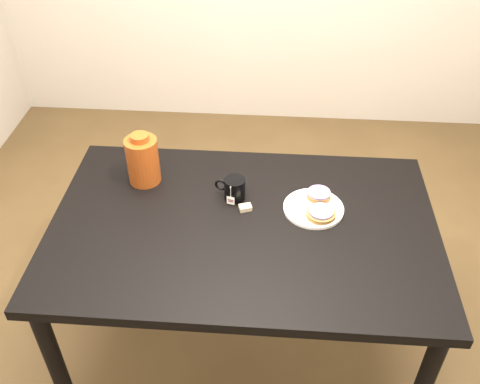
# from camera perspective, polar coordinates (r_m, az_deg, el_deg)

# --- Properties ---
(ground_plane) EXTENTS (4.00, 4.00, 0.00)m
(ground_plane) POSITION_cam_1_polar(r_m,az_deg,el_deg) (2.50, 0.29, -16.12)
(ground_plane) COLOR brown
(table) EXTENTS (1.40, 0.90, 0.75)m
(table) POSITION_cam_1_polar(r_m,az_deg,el_deg) (1.99, 0.35, -5.15)
(table) COLOR black
(table) RESTS_ON ground_plane
(plate) EXTENTS (0.22, 0.22, 0.02)m
(plate) POSITION_cam_1_polar(r_m,az_deg,el_deg) (2.00, 7.85, -1.69)
(plate) COLOR white
(plate) RESTS_ON table
(bagel_back) EXTENTS (0.12, 0.12, 0.03)m
(bagel_back) POSITION_cam_1_polar(r_m,az_deg,el_deg) (2.04, 8.41, -0.26)
(bagel_back) COLOR brown
(bagel_back) RESTS_ON plate
(bagel_front) EXTENTS (0.11, 0.11, 0.03)m
(bagel_front) POSITION_cam_1_polar(r_m,az_deg,el_deg) (1.96, 8.62, -2.27)
(bagel_front) COLOR brown
(bagel_front) RESTS_ON plate
(mug) EXTENTS (0.13, 0.10, 0.09)m
(mug) POSITION_cam_1_polar(r_m,az_deg,el_deg) (2.01, -0.63, 0.35)
(mug) COLOR black
(mug) RESTS_ON table
(teabag_pouch) EXTENTS (0.05, 0.04, 0.02)m
(teabag_pouch) POSITION_cam_1_polar(r_m,az_deg,el_deg) (1.99, 0.58, -1.67)
(teabag_pouch) COLOR #C6B793
(teabag_pouch) RESTS_ON table
(bagel_package) EXTENTS (0.15, 0.15, 0.21)m
(bagel_package) POSITION_cam_1_polar(r_m,az_deg,el_deg) (2.11, -10.33, 3.39)
(bagel_package) COLOR maroon
(bagel_package) RESTS_ON table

